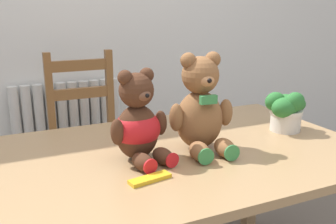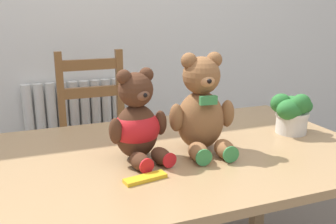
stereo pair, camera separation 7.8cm
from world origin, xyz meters
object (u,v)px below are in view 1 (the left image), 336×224
Objects in this scene: teddy_bear_right at (201,109)px; potted_plant at (286,110)px; teddy_bear_left at (138,124)px; chocolate_bar at (150,179)px; wooden_chair_behind at (89,145)px.

teddy_bear_right is 1.95× the size of potted_plant.
teddy_bear_right is (0.24, -0.01, 0.03)m from teddy_bear_left.
potted_plant is at bearing -170.40° from teddy_bear_right.
teddy_bear_right is at bearing -175.12° from potted_plant.
teddy_bear_left is at bearing 3.47° from teddy_bear_right.
chocolate_bar is at bearing 37.41° from teddy_bear_right.
wooden_chair_behind reaches higher than chocolate_bar.
teddy_bear_right is (0.23, -0.85, 0.39)m from wooden_chair_behind.
teddy_bear_left is 0.24m from teddy_bear_right.
potted_plant is at bearing 170.98° from teddy_bear_left.
potted_plant is (0.66, -0.81, 0.33)m from wooden_chair_behind.
potted_plant is (0.43, 0.04, -0.06)m from teddy_bear_right.
teddy_bear_left reaches higher than wooden_chair_behind.
teddy_bear_left reaches higher than chocolate_bar.
chocolate_bar is at bearing -163.33° from potted_plant.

